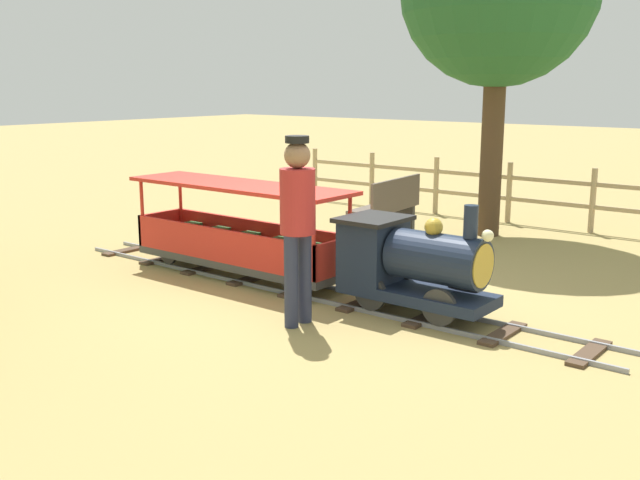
% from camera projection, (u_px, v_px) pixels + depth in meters
% --- Properties ---
extents(ground_plane, '(60.00, 60.00, 0.00)m').
position_uv_depth(ground_plane, '(309.00, 292.00, 7.36)').
color(ground_plane, '#A38C51').
extents(track, '(0.67, 6.40, 0.04)m').
position_uv_depth(track, '(304.00, 289.00, 7.39)').
color(track, gray).
rests_on(track, ground_plane).
extents(locomotive, '(0.63, 1.45, 1.02)m').
position_uv_depth(locomotive, '(410.00, 262.00, 6.55)').
color(locomotive, '#192338').
rests_on(locomotive, ground_plane).
extents(passenger_car, '(0.73, 2.70, 0.97)m').
position_uv_depth(passenger_car, '(239.00, 238.00, 7.86)').
color(passenger_car, '#3F3F3F').
rests_on(passenger_car, ground_plane).
extents(conductor_person, '(0.30, 0.30, 1.62)m').
position_uv_depth(conductor_person, '(298.00, 215.00, 6.18)').
color(conductor_person, '#282D47').
rests_on(conductor_person, ground_plane).
extents(park_bench, '(1.33, 0.51, 0.82)m').
position_uv_depth(park_bench, '(387.00, 208.00, 9.77)').
color(park_bench, brown).
rests_on(park_bench, ground_plane).
extents(fence_section, '(0.08, 7.48, 0.90)m').
position_uv_depth(fence_section, '(509.00, 190.00, 10.93)').
color(fence_section, tan).
rests_on(fence_section, ground_plane).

